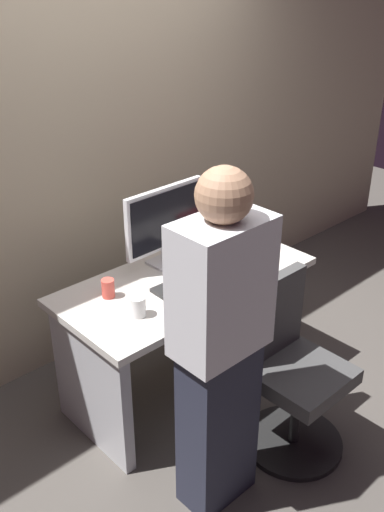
{
  "coord_description": "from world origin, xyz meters",
  "views": [
    {
      "loc": [
        -1.83,
        -2.02,
        2.29
      ],
      "look_at": [
        0.0,
        -0.05,
        0.89
      ],
      "focal_mm": 40.19,
      "sensor_mm": 36.0,
      "label": 1
    }
  ],
  "objects_px": {
    "monitor": "(165,221)",
    "desk": "(186,313)",
    "mouse": "(226,261)",
    "office_chair": "(290,374)",
    "person_at_desk": "(220,350)",
    "book_stack": "(233,240)",
    "cup_near_keyboard": "(138,307)",
    "cup_by_monitor": "(108,288)",
    "keyboard": "(189,281)"
  },
  "relations": [
    {
      "from": "cup_by_monitor",
      "to": "mouse",
      "type": "bearing_deg",
      "value": -12.51
    },
    {
      "from": "person_at_desk",
      "to": "office_chair",
      "type": "bearing_deg",
      "value": -0.5
    },
    {
      "from": "monitor",
      "to": "mouse",
      "type": "relative_size",
      "value": 5.41
    },
    {
      "from": "mouse",
      "to": "office_chair",
      "type": "bearing_deg",
      "value": -106.0
    },
    {
      "from": "keyboard",
      "to": "mouse",
      "type": "xyz_separation_m",
      "value": [
        0.31,
        0.02,
        0.01
      ]
    },
    {
      "from": "mouse",
      "to": "person_at_desk",
      "type": "bearing_deg",
      "value": -137.44
    },
    {
      "from": "cup_by_monitor",
      "to": "book_stack",
      "type": "relative_size",
      "value": 0.46
    },
    {
      "from": "office_chair",
      "to": "cup_near_keyboard",
      "type": "height_order",
      "value": "office_chair"
    },
    {
      "from": "keyboard",
      "to": "cup_by_monitor",
      "type": "relative_size",
      "value": 4.32
    },
    {
      "from": "office_chair",
      "to": "cup_near_keyboard",
      "type": "distance_m",
      "value": 0.84
    },
    {
      "from": "keyboard",
      "to": "cup_near_keyboard",
      "type": "relative_size",
      "value": 4.17
    },
    {
      "from": "office_chair",
      "to": "person_at_desk",
      "type": "height_order",
      "value": "person_at_desk"
    },
    {
      "from": "cup_by_monitor",
      "to": "person_at_desk",
      "type": "bearing_deg",
      "value": -89.69
    },
    {
      "from": "mouse",
      "to": "book_stack",
      "type": "bearing_deg",
      "value": 29.23
    },
    {
      "from": "person_at_desk",
      "to": "cup_by_monitor",
      "type": "relative_size",
      "value": 16.46
    },
    {
      "from": "keyboard",
      "to": "cup_by_monitor",
      "type": "height_order",
      "value": "cup_by_monitor"
    },
    {
      "from": "monitor",
      "to": "cup_near_keyboard",
      "type": "relative_size",
      "value": 5.25
    },
    {
      "from": "person_at_desk",
      "to": "cup_by_monitor",
      "type": "height_order",
      "value": "person_at_desk"
    },
    {
      "from": "book_stack",
      "to": "keyboard",
      "type": "bearing_deg",
      "value": -167.06
    },
    {
      "from": "keyboard",
      "to": "book_stack",
      "type": "distance_m",
      "value": 0.47
    },
    {
      "from": "office_chair",
      "to": "monitor",
      "type": "bearing_deg",
      "value": 93.52
    },
    {
      "from": "cup_near_keyboard",
      "to": "monitor",
      "type": "bearing_deg",
      "value": 35.69
    },
    {
      "from": "monitor",
      "to": "person_at_desk",
      "type": "bearing_deg",
      "value": -117.42
    },
    {
      "from": "person_at_desk",
      "to": "cup_near_keyboard",
      "type": "height_order",
      "value": "person_at_desk"
    },
    {
      "from": "monitor",
      "to": "desk",
      "type": "bearing_deg",
      "value": -99.67
    },
    {
      "from": "person_at_desk",
      "to": "mouse",
      "type": "relative_size",
      "value": 16.39
    },
    {
      "from": "person_at_desk",
      "to": "book_stack",
      "type": "distance_m",
      "value": 1.12
    },
    {
      "from": "monitor",
      "to": "book_stack",
      "type": "xyz_separation_m",
      "value": [
        0.39,
        -0.16,
        -0.19
      ]
    },
    {
      "from": "person_at_desk",
      "to": "cup_near_keyboard",
      "type": "relative_size",
      "value": 15.91
    },
    {
      "from": "book_stack",
      "to": "monitor",
      "type": "bearing_deg",
      "value": 157.79
    },
    {
      "from": "person_at_desk",
      "to": "monitor",
      "type": "relative_size",
      "value": 3.03
    },
    {
      "from": "person_at_desk",
      "to": "book_stack",
      "type": "relative_size",
      "value": 7.58
    },
    {
      "from": "office_chair",
      "to": "mouse",
      "type": "height_order",
      "value": "office_chair"
    },
    {
      "from": "desk",
      "to": "mouse",
      "type": "relative_size",
      "value": 14.28
    },
    {
      "from": "office_chair",
      "to": "book_stack",
      "type": "relative_size",
      "value": 4.35
    },
    {
      "from": "person_at_desk",
      "to": "cup_by_monitor",
      "type": "bearing_deg",
      "value": 90.31
    },
    {
      "from": "office_chair",
      "to": "keyboard",
      "type": "distance_m",
      "value": 0.72
    },
    {
      "from": "office_chair",
      "to": "cup_near_keyboard",
      "type": "relative_size",
      "value": 9.12
    },
    {
      "from": "keyboard",
      "to": "office_chair",
      "type": "bearing_deg",
      "value": -77.32
    },
    {
      "from": "person_at_desk",
      "to": "monitor",
      "type": "bearing_deg",
      "value": 62.58
    },
    {
      "from": "mouse",
      "to": "monitor",
      "type": "bearing_deg",
      "value": 134.65
    },
    {
      "from": "book_stack",
      "to": "desk",
      "type": "bearing_deg",
      "value": -173.52
    },
    {
      "from": "person_at_desk",
      "to": "keyboard",
      "type": "height_order",
      "value": "person_at_desk"
    },
    {
      "from": "office_chair",
      "to": "keyboard",
      "type": "xyz_separation_m",
      "value": [
        -0.12,
        0.63,
        0.33
      ]
    },
    {
      "from": "cup_near_keyboard",
      "to": "cup_by_monitor",
      "type": "xyz_separation_m",
      "value": [
        -0.0,
        0.24,
        -0.0
      ]
    },
    {
      "from": "desk",
      "to": "book_stack",
      "type": "xyz_separation_m",
      "value": [
        0.43,
        0.05,
        0.3
      ]
    },
    {
      "from": "cup_by_monitor",
      "to": "book_stack",
      "type": "distance_m",
      "value": 0.86
    },
    {
      "from": "desk",
      "to": "book_stack",
      "type": "height_order",
      "value": "book_stack"
    },
    {
      "from": "desk",
      "to": "office_chair",
      "type": "distance_m",
      "value": 0.69
    },
    {
      "from": "desk",
      "to": "person_at_desk",
      "type": "distance_m",
      "value": 0.86
    }
  ]
}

